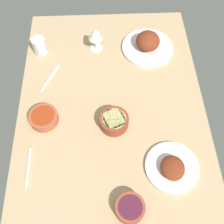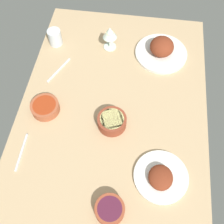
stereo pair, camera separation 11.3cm
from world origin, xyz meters
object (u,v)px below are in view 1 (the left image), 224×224
(water_tumbler, at_px, (39,46))
(bowl_sauce, at_px, (44,118))
(bowl_onions, at_px, (130,208))
(spoon_loose, at_px, (50,78))
(plate_near_viewer, at_px, (172,167))
(wine_glass, at_px, (95,35))
(fork_loose, at_px, (28,167))
(plate_center_main, at_px, (148,44))
(bowl_potatoes, at_px, (114,121))

(water_tumbler, bearing_deg, bowl_sauce, -172.69)
(bowl_onions, bearing_deg, spoon_loose, 28.84)
(plate_near_viewer, distance_m, bowl_onions, 0.25)
(water_tumbler, bearing_deg, wine_glass, -87.69)
(bowl_sauce, xyz_separation_m, wine_glass, (0.45, -0.25, 0.07))
(wine_glass, bearing_deg, plate_near_viewer, -156.18)
(plate_near_viewer, height_order, fork_loose, plate_near_viewer)
(bowl_onions, xyz_separation_m, spoon_loose, (0.66, 0.36, -0.02))
(plate_center_main, bearing_deg, spoon_loose, 109.59)
(plate_near_viewer, xyz_separation_m, water_tumbler, (0.69, 0.61, 0.02))
(bowl_potatoes, bearing_deg, bowl_sauce, 83.74)
(plate_near_viewer, bearing_deg, bowl_sauce, 65.01)
(wine_glass, xyz_separation_m, spoon_loose, (-0.20, 0.24, -0.10))
(bowl_potatoes, xyz_separation_m, fork_loose, (-0.19, 0.37, -0.03))
(bowl_potatoes, relative_size, fork_loose, 0.76)
(bowl_onions, height_order, water_tumbler, water_tumbler)
(plate_near_viewer, height_order, wine_glass, wine_glass)
(bowl_sauce, height_order, water_tumbler, water_tumbler)
(bowl_sauce, bearing_deg, wine_glass, -29.08)
(plate_near_viewer, xyz_separation_m, wine_glass, (0.71, 0.31, 0.08))
(bowl_onions, relative_size, wine_glass, 0.84)
(fork_loose, relative_size, spoon_loose, 0.95)
(plate_near_viewer, distance_m, bowl_potatoes, 0.32)
(wine_glass, bearing_deg, fork_loose, 156.15)
(plate_center_main, xyz_separation_m, spoon_loose, (-0.19, 0.52, -0.03))
(bowl_potatoes, xyz_separation_m, water_tumbler, (0.47, 0.38, 0.01))
(bowl_onions, bearing_deg, water_tumbler, 26.50)
(bowl_sauce, height_order, spoon_loose, bowl_sauce)
(bowl_sauce, bearing_deg, fork_loose, 167.63)
(water_tumbler, relative_size, fork_loose, 0.51)
(wine_glass, height_order, spoon_loose, wine_glass)
(water_tumbler, bearing_deg, fork_loose, -179.51)
(bowl_sauce, bearing_deg, plate_near_viewer, -114.99)
(water_tumbler, distance_m, spoon_loose, 0.20)
(plate_center_main, height_order, fork_loose, plate_center_main)
(plate_center_main, xyz_separation_m, bowl_sauce, (-0.43, 0.53, -0.01))
(plate_near_viewer, distance_m, wine_glass, 0.78)
(bowl_onions, height_order, fork_loose, bowl_onions)
(plate_near_viewer, relative_size, fork_loose, 1.30)
(plate_center_main, xyz_separation_m, bowl_onions, (-0.85, 0.16, -0.01))
(plate_near_viewer, bearing_deg, fork_loose, 86.89)
(plate_center_main, bearing_deg, wine_glass, 86.87)
(bowl_onions, bearing_deg, plate_center_main, -10.73)
(fork_loose, bearing_deg, plate_near_viewer, -93.59)
(plate_center_main, bearing_deg, plate_near_viewer, -177.53)
(bowl_onions, bearing_deg, bowl_potatoes, 6.56)
(plate_near_viewer, relative_size, plate_center_main, 0.82)
(bowl_onions, bearing_deg, wine_glass, 7.99)
(bowl_potatoes, relative_size, bowl_onions, 1.13)
(bowl_sauce, distance_m, wine_glass, 0.51)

